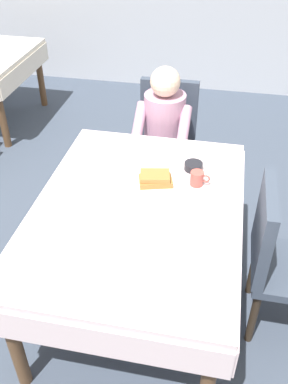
% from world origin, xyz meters
% --- Properties ---
extents(ground_plane, '(14.00, 14.00, 0.00)m').
position_xyz_m(ground_plane, '(0.00, 0.00, 0.00)').
color(ground_plane, '#3D4756').
extents(dining_table_main, '(1.12, 1.52, 0.74)m').
position_xyz_m(dining_table_main, '(0.00, 0.00, 0.65)').
color(dining_table_main, silver).
rests_on(dining_table_main, ground).
extents(chair_diner, '(0.44, 0.45, 0.93)m').
position_xyz_m(chair_diner, '(-0.02, 1.17, 0.53)').
color(chair_diner, '#384251').
rests_on(chair_diner, ground).
extents(diner_person, '(0.40, 0.43, 1.12)m').
position_xyz_m(diner_person, '(-0.02, 1.01, 0.67)').
color(diner_person, '#B2849E').
rests_on(diner_person, ground).
extents(chair_right_side, '(0.45, 0.44, 0.93)m').
position_xyz_m(chair_right_side, '(0.77, 0.00, 0.53)').
color(chair_right_side, '#384251').
rests_on(chair_right_side, ground).
extents(plate_breakfast, '(0.28, 0.28, 0.02)m').
position_xyz_m(plate_breakfast, '(0.05, 0.21, 0.75)').
color(plate_breakfast, white).
rests_on(plate_breakfast, dining_table_main).
extents(breakfast_stack, '(0.21, 0.16, 0.06)m').
position_xyz_m(breakfast_stack, '(0.06, 0.20, 0.79)').
color(breakfast_stack, '#A36B33').
rests_on(breakfast_stack, plate_breakfast).
extents(cup_coffee, '(0.11, 0.08, 0.08)m').
position_xyz_m(cup_coffee, '(0.29, 0.26, 0.78)').
color(cup_coffee, '#B24C42').
rests_on(cup_coffee, dining_table_main).
extents(bowl_butter, '(0.11, 0.11, 0.04)m').
position_xyz_m(bowl_butter, '(0.26, 0.41, 0.76)').
color(bowl_butter, black).
rests_on(bowl_butter, dining_table_main).
extents(fork_left_of_plate, '(0.03, 0.18, 0.00)m').
position_xyz_m(fork_left_of_plate, '(-0.14, 0.19, 0.74)').
color(fork_left_of_plate, silver).
rests_on(fork_left_of_plate, dining_table_main).
extents(knife_right_of_plate, '(0.02, 0.20, 0.00)m').
position_xyz_m(knife_right_of_plate, '(0.24, 0.19, 0.74)').
color(knife_right_of_plate, silver).
rests_on(knife_right_of_plate, dining_table_main).
extents(spoon_near_edge, '(0.15, 0.03, 0.00)m').
position_xyz_m(spoon_near_edge, '(0.07, -0.15, 0.74)').
color(spoon_near_edge, silver).
rests_on(spoon_near_edge, dining_table_main).
extents(napkin_folded, '(0.18, 0.13, 0.01)m').
position_xyz_m(napkin_folded, '(-0.21, 0.11, 0.74)').
color(napkin_folded, white).
rests_on(napkin_folded, dining_table_main).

